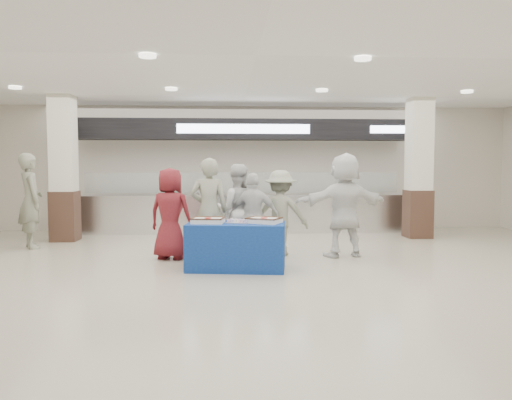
{
  "coord_description": "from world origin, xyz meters",
  "views": [
    {
      "loc": [
        -0.44,
        -7.03,
        1.67
      ],
      "look_at": [
        0.09,
        1.6,
        1.07
      ],
      "focal_mm": 35.0,
      "sensor_mm": 36.0,
      "label": 1
    }
  ],
  "objects": [
    {
      "name": "soldier_bg",
      "position": [
        -4.37,
        3.24,
        0.96
      ],
      "size": [
        0.76,
        0.84,
        1.92
      ],
      "primitive_type": "imported",
      "rotation": [
        0.0,
        0.0,
        2.13
      ],
      "color": "gray",
      "rests_on": "ground"
    },
    {
      "name": "cupcake_tray",
      "position": [
        -0.23,
        0.91,
        0.78
      ],
      "size": [
        0.44,
        0.39,
        0.06
      ],
      "color": "#BBBBC0",
      "rests_on": "display_table"
    },
    {
      "name": "soldier_a",
      "position": [
        -0.73,
        1.62,
        0.9
      ],
      "size": [
        0.67,
        0.45,
        1.8
      ],
      "primitive_type": "imported",
      "rotation": [
        0.0,
        0.0,
        3.11
      ],
      "color": "gray",
      "rests_on": "ground"
    },
    {
      "name": "soldier_b",
      "position": [
        0.58,
        2.15,
        0.79
      ],
      "size": [
        1.13,
        0.81,
        1.58
      ],
      "primitive_type": "imported",
      "rotation": [
        0.0,
        0.0,
        2.91
      ],
      "color": "gray",
      "rests_on": "ground"
    },
    {
      "name": "sheet_cake_left",
      "position": [
        -0.72,
        0.92,
        0.8
      ],
      "size": [
        0.55,
        0.46,
        0.1
      ],
      "color": "white",
      "rests_on": "display_table"
    },
    {
      "name": "chef_short",
      "position": [
        0.06,
        1.84,
        0.77
      ],
      "size": [
        0.94,
        0.48,
        1.54
      ],
      "primitive_type": "imported",
      "rotation": [
        0.0,
        0.0,
        3.02
      ],
      "color": "silver",
      "rests_on": "ground"
    },
    {
      "name": "civilian_maroon",
      "position": [
        -1.42,
        1.86,
        0.81
      ],
      "size": [
        0.92,
        0.74,
        1.63
      ],
      "primitive_type": "imported",
      "rotation": [
        0.0,
        0.0,
        2.82
      ],
      "color": "maroon",
      "rests_on": "ground"
    },
    {
      "name": "ground",
      "position": [
        0.0,
        0.0,
        0.0
      ],
      "size": [
        14.0,
        14.0,
        0.0
      ],
      "primitive_type": "plane",
      "color": "#BCB6A0",
      "rests_on": "ground"
    },
    {
      "name": "display_table",
      "position": [
        -0.27,
        0.9,
        0.38
      ],
      "size": [
        1.64,
        0.98,
        0.75
      ],
      "primitive_type": "cube",
      "rotation": [
        0.0,
        0.0,
        -0.13
      ],
      "color": "navy",
      "rests_on": "ground"
    },
    {
      "name": "chef_tall",
      "position": [
        -0.24,
        2.08,
        0.85
      ],
      "size": [
        0.85,
        0.68,
        1.7
      ],
      "primitive_type": "imported",
      "rotation": [
        0.0,
        0.0,
        3.18
      ],
      "color": "silver",
      "rests_on": "ground"
    },
    {
      "name": "serving_line",
      "position": [
        0.0,
        5.4,
        1.16
      ],
      "size": [
        8.7,
        0.85,
        2.8
      ],
      "color": "silver",
      "rests_on": "ground"
    },
    {
      "name": "column_left",
      "position": [
        -4.0,
        4.2,
        1.53
      ],
      "size": [
        0.55,
        0.55,
        3.2
      ],
      "color": "#382219",
      "rests_on": "ground"
    },
    {
      "name": "sheet_cake_right",
      "position": [
        0.17,
        0.88,
        0.8
      ],
      "size": [
        0.62,
        0.58,
        0.1
      ],
      "color": "white",
      "rests_on": "display_table"
    },
    {
      "name": "civilian_white",
      "position": [
        1.72,
        1.92,
        0.95
      ],
      "size": [
        1.84,
        0.91,
        1.9
      ],
      "primitive_type": "imported",
      "rotation": [
        0.0,
        0.0,
        3.35
      ],
      "color": "white",
      "rests_on": "ground"
    },
    {
      "name": "column_right",
      "position": [
        4.0,
        4.2,
        1.53
      ],
      "size": [
        0.55,
        0.55,
        3.2
      ],
      "color": "#382219",
      "rests_on": "ground"
    }
  ]
}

